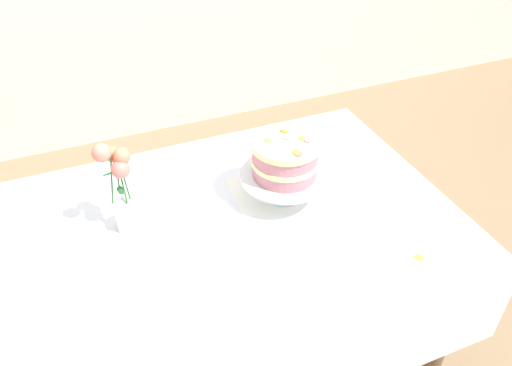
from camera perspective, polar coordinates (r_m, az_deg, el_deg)
The scene contains 7 objects.
ground_plane at distance 2.18m, azimuth -1.80°, elevation -18.98°, with size 12.00×12.00×0.00m, color #8C7051.
dining_table at distance 1.66m, azimuth -1.86°, elevation -7.34°, with size 1.40×1.00×0.74m.
linen_napkin at distance 1.70m, azimuth 3.11°, elevation -1.61°, with size 0.32×0.32×0.00m, color white.
cake_stand at distance 1.65m, azimuth 3.20°, elevation 0.59°, with size 0.29×0.29×0.10m.
layer_cake at distance 1.60m, azimuth 3.30°, elevation 2.90°, with size 0.22×0.22×0.13m.
flower_vase at distance 1.54m, azimuth -14.87°, elevation -0.91°, with size 0.11×0.10×0.32m.
loose_petal_0 at distance 1.57m, azimuth 17.94°, elevation -7.99°, with size 0.03×0.02×0.01m, color yellow.
Camera 1 is at (-0.40, -1.13, 1.81)m, focal length 35.48 mm.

